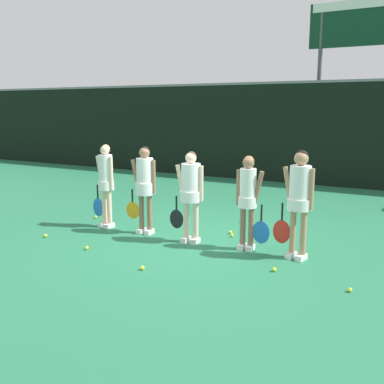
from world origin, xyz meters
TOP-DOWN VIEW (x-y plane):
  - ground_plane at (0.00, 0.00)m, footprint 140.00×140.00m
  - fence_windscreen at (0.00, 7.30)m, footprint 60.00×0.08m
  - scoreboard at (1.83, 8.81)m, footprint 4.29×0.15m
  - player_0 at (-2.05, 0.01)m, footprint 0.60×0.33m
  - player_1 at (-1.08, 0.01)m, footprint 0.67×0.38m
  - player_2 at (-0.00, -0.08)m, footprint 0.68×0.40m
  - player_3 at (1.08, 0.02)m, footprint 0.63×0.32m
  - player_4 at (1.98, -0.03)m, footprint 0.68×0.39m
  - tennis_ball_0 at (-1.38, -1.38)m, footprint 0.07×0.07m
  - tennis_ball_1 at (-2.60, -1.18)m, footprint 0.07×0.07m
  - tennis_ball_2 at (3.01, -1.05)m, footprint 0.06×0.06m
  - tennis_ball_3 at (1.86, -0.81)m, footprint 0.07×0.07m
  - tennis_ball_4 at (-2.01, 0.92)m, footprint 0.07×0.07m
  - tennis_ball_5 at (0.06, -1.72)m, footprint 0.07×0.07m
  - tennis_ball_6 at (0.24, 1.72)m, footprint 0.06×0.06m
  - tennis_ball_7 at (0.54, 0.59)m, footprint 0.07×0.07m
  - tennis_ball_8 at (0.89, 1.44)m, footprint 0.07×0.07m
  - tennis_ball_9 at (-2.75, 0.45)m, footprint 0.07×0.07m
  - tennis_ball_10 at (0.43, 0.77)m, footprint 0.07×0.07m

SIDE VIEW (x-z plane):
  - ground_plane at x=0.00m, z-range 0.00..0.00m
  - tennis_ball_2 at x=3.01m, z-range 0.00..0.06m
  - tennis_ball_6 at x=0.24m, z-range 0.00..0.06m
  - tennis_ball_4 at x=-2.01m, z-range 0.00..0.07m
  - tennis_ball_9 at x=-2.75m, z-range 0.00..0.07m
  - tennis_ball_7 at x=0.54m, z-range 0.00..0.07m
  - tennis_ball_10 at x=0.43m, z-range 0.00..0.07m
  - tennis_ball_3 at x=1.86m, z-range 0.00..0.07m
  - tennis_ball_0 at x=-1.38m, z-range 0.00..0.07m
  - tennis_ball_8 at x=0.89m, z-range 0.00..0.07m
  - tennis_ball_1 at x=-2.60m, z-range 0.00..0.07m
  - tennis_ball_5 at x=0.06m, z-range 0.00..0.07m
  - player_3 at x=1.08m, z-range 0.13..1.78m
  - player_0 at x=-2.05m, z-range 0.14..1.86m
  - player_2 at x=0.00m, z-range 0.16..1.84m
  - player_1 at x=-1.08m, z-range 0.16..1.88m
  - player_4 at x=1.98m, z-range 0.18..1.98m
  - fence_windscreen at x=0.00m, z-range 0.01..3.30m
  - scoreboard at x=1.83m, z-range 1.71..7.56m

